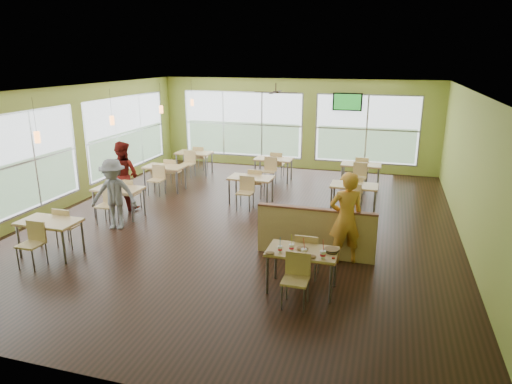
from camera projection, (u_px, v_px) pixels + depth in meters
room at (244, 159)px, 10.85m from camera, size 12.00×12.04×3.20m
window_bays at (195, 137)px, 14.44m from camera, size 9.24×10.24×2.38m
main_table at (302, 257)px, 7.83m from camera, size 1.22×1.52×0.87m
half_wall_divider at (316, 233)px, 9.19m from camera, size 2.40×0.14×1.04m
dining_tables at (228, 177)px, 12.99m from camera, size 6.92×8.72×0.87m
pendant_lights at (137, 115)px, 12.10m from camera, size 0.11×7.31×0.86m
ceiling_fan at (276, 92)px, 13.23m from camera, size 1.25×1.25×0.29m
tv_backwall at (347, 102)px, 15.54m from camera, size 1.00×0.07×0.60m
man_plaid at (346, 218)px, 8.84m from camera, size 0.80×0.68×1.85m
patron_maroon at (123, 175)px, 12.12m from camera, size 1.00×0.85×1.82m
patron_grey at (114, 194)px, 10.65m from camera, size 1.20×0.85×1.69m
cup_blue at (280, 249)px, 7.70m from camera, size 0.08×0.08×0.30m
cup_yellow at (292, 248)px, 7.74m from camera, size 0.09×0.09×0.34m
cup_red_near at (304, 253)px, 7.53m from camera, size 0.10×0.10×0.37m
cup_red_far at (323, 254)px, 7.46m from camera, size 0.10×0.10×0.37m
food_basket at (332, 250)px, 7.72m from camera, size 0.26×0.26×0.06m
ketchup_cup at (333, 258)px, 7.47m from camera, size 0.05×0.05×0.02m
wrapper_left at (270, 253)px, 7.65m from camera, size 0.19×0.18×0.04m
wrapper_mid at (302, 248)px, 7.82m from camera, size 0.22×0.20×0.05m
wrapper_right at (312, 256)px, 7.52m from camera, size 0.18×0.16×0.04m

